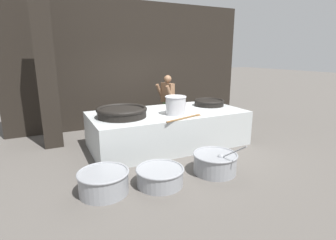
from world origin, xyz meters
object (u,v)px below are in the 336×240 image
stock_pot (176,105)px  prep_bowl_extra (104,181)px  giant_wok_near (122,112)px  prep_bowl_vegetables (215,162)px  cook (167,100)px  giant_wok_far (209,102)px  prep_bowl_meat (160,175)px

stock_pot → prep_bowl_extra: 2.61m
giant_wok_near → prep_bowl_vegetables: bearing=-54.8°
giant_wok_near → prep_bowl_vegetables: (1.29, -1.84, -0.77)m
cook → prep_bowl_extra: 4.16m
giant_wok_far → prep_bowl_vegetables: size_ratio=0.75×
stock_pot → prep_bowl_meat: (-1.10, -1.49, -0.92)m
giant_wok_far → prep_bowl_meat: giant_wok_far is taller
giant_wok_far → prep_bowl_vegetables: bearing=-121.5°
giant_wok_near → prep_bowl_meat: size_ratio=1.33×
cook → prep_bowl_vegetables: bearing=68.1°
prep_bowl_meat → stock_pot: bearing=53.8°
stock_pot → prep_bowl_extra: bearing=-146.9°
prep_bowl_vegetables → stock_pot: bearing=92.9°
giant_wok_near → giant_wok_far: size_ratio=1.38×
giant_wok_near → stock_pot: (1.22, -0.32, 0.11)m
giant_wok_near → giant_wok_far: bearing=5.6°
prep_bowl_meat → prep_bowl_extra: bearing=170.9°
cook → prep_bowl_vegetables: size_ratio=1.47×
prep_bowl_extra → giant_wok_near: bearing=63.1°
prep_bowl_extra → cook: bearing=48.9°
cook → prep_bowl_vegetables: 3.39m
giant_wok_near → stock_pot: bearing=-14.5°
stock_pot → giant_wok_far: bearing=22.7°
stock_pot → giant_wok_near: bearing=165.5°
giant_wok_near → prep_bowl_extra: size_ratio=1.34×
giant_wok_near → cook: size_ratio=0.70×
prep_bowl_meat → giant_wok_far: bearing=40.1°
giant_wok_near → prep_bowl_vegetables: size_ratio=1.03×
prep_bowl_vegetables → prep_bowl_meat: prep_bowl_vegetables is taller
giant_wok_far → giant_wok_near: bearing=-174.4°
giant_wok_near → prep_bowl_meat: (0.12, -1.81, -0.81)m
giant_wok_far → prep_bowl_extra: giant_wok_far is taller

